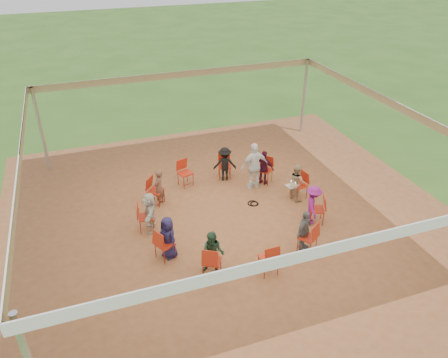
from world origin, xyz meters
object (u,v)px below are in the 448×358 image
object	(u,v)px
person_seated_1	(264,168)
person_seated_6	(213,253)
person_seated_8	(313,205)
person_seated_3	(159,188)
person_seated_5	(168,237)
chair_9	(308,237)
person_seated_7	(304,231)
chair_4	(156,191)
chair_7	(212,261)
person_seated_2	(225,164)
chair_5	(146,217)
person_seated_0	(296,182)
laptop	(292,184)
chair_0	(299,185)
chair_3	(185,173)
standing_person	(254,166)
chair_8	(268,258)
chair_6	(165,244)
cable_coil	(253,203)
chair_2	(225,166)
chair_10	(317,209)
person_seated_4	(150,212)

from	to	relation	value
person_seated_1	person_seated_6	bearing A→B (deg)	98.18
person_seated_1	person_seated_8	bearing A→B (deg)	147.27
person_seated_3	person_seated_5	world-z (taller)	same
chair_9	person_seated_7	size ratio (longest dim) A/B	0.76
chair_4	chair_7	size ratio (longest dim) A/B	1.00
person_seated_2	person_seated_6	distance (m)	4.61
chair_5	person_seated_7	bearing A→B (deg)	66.11
person_seated_0	laptop	size ratio (longest dim) A/B	3.47
chair_0	person_seated_7	size ratio (longest dim) A/B	0.76
person_seated_0	person_seated_7	distance (m)	2.52
chair_4	laptop	world-z (taller)	chair_4
chair_3	person_seated_3	bearing A→B (deg)	21.25
standing_person	chair_8	bearing A→B (deg)	68.09
chair_6	chair_7	world-z (taller)	same
cable_coil	laptop	size ratio (longest dim) A/B	1.14
chair_3	person_seated_1	size ratio (longest dim) A/B	0.76
chair_8	person_seated_8	xyz separation A→B (m)	(2.09, 1.53, 0.15)
person_seated_7	cable_coil	distance (m)	2.54
chair_8	person_seated_2	xyz separation A→B (m)	(0.56, 4.70, 0.15)
chair_2	chair_7	distance (m)	4.85
chair_6	chair_10	size ratio (longest dim) A/B	1.00
person_seated_8	person_seated_6	bearing A→B (deg)	130.91
person_seated_8	person_seated_4	bearing A→B (deg)	98.18
chair_5	cable_coil	bearing A→B (deg)	100.70
chair_0	person_seated_5	size ratio (longest dim) A/B	0.76
chair_4	person_seated_5	size ratio (longest dim) A/B	0.76
person_seated_4	chair_4	bearing A→B (deg)	168.53
chair_2	chair_7	bearing A→B (deg)	81.82
standing_person	cable_coil	distance (m)	1.26
standing_person	person_seated_7	bearing A→B (deg)	85.84
chair_2	chair_4	world-z (taller)	same
chair_10	person_seated_5	xyz separation A→B (m)	(-4.35, -0.04, 0.15)
cable_coil	person_seated_3	bearing A→B (deg)	160.38
chair_3	person_seated_8	xyz separation A→B (m)	(2.88, -3.26, 0.15)
chair_6	person_seated_1	xyz separation A→B (m)	(3.93, 2.63, 0.15)
chair_3	chair_8	xyz separation A→B (m)	(0.79, -4.78, 0.00)
chair_10	person_seated_4	distance (m)	4.73
laptop	chair_9	bearing A→B (deg)	152.75
chair_5	chair_0	bearing A→B (deg)	98.18
chair_0	chair_10	distance (m)	1.38
chair_3	chair_7	distance (m)	4.45
chair_10	person_seated_5	bearing A→B (deg)	113.89
chair_0	person_seated_6	xyz separation A→B (m)	(-3.63, -2.39, 0.15)
person_seated_1	chair_0	bearing A→B (deg)	168.53
laptop	chair_8	bearing A→B (deg)	133.97
person_seated_2	standing_person	size ratio (longest dim) A/B	0.75
standing_person	chair_5	bearing A→B (deg)	13.04
chair_4	cable_coil	xyz separation A→B (m)	(2.81, -1.05, -0.43)
chair_9	person_seated_0	xyz separation A→B (m)	(0.93, 2.41, 0.15)
chair_5	chair_8	size ratio (longest dim) A/B	1.00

